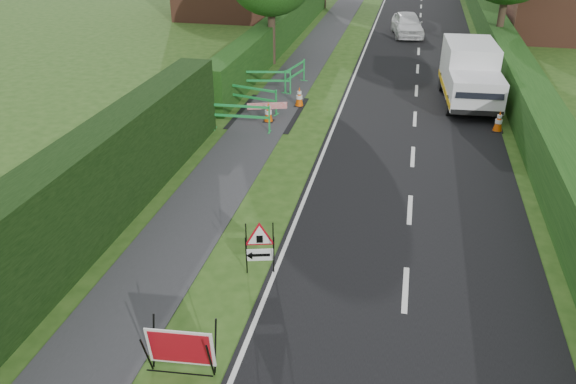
{
  "coord_description": "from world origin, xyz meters",
  "views": [
    {
      "loc": [
        2.11,
        -8.85,
        7.41
      ],
      "look_at": [
        -0.38,
        2.5,
        1.25
      ],
      "focal_mm": 35.0,
      "sensor_mm": 36.0,
      "label": 1
    }
  ],
  "objects_px": {
    "triangle_sign": "(258,244)",
    "hatchback_car": "(407,24)",
    "works_van": "(470,73)",
    "red_rect_sign": "(181,349)"
  },
  "relations": [
    {
      "from": "works_van",
      "to": "triangle_sign",
      "type": "bearing_deg",
      "value": -115.32
    },
    {
      "from": "red_rect_sign",
      "to": "works_van",
      "type": "bearing_deg",
      "value": 65.2
    },
    {
      "from": "red_rect_sign",
      "to": "works_van",
      "type": "height_order",
      "value": "works_van"
    },
    {
      "from": "red_rect_sign",
      "to": "triangle_sign",
      "type": "relative_size",
      "value": 1.1
    },
    {
      "from": "works_van",
      "to": "hatchback_car",
      "type": "bearing_deg",
      "value": 99.36
    },
    {
      "from": "red_rect_sign",
      "to": "works_van",
      "type": "xyz_separation_m",
      "value": [
        5.71,
        16.23,
        0.62
      ]
    },
    {
      "from": "hatchback_car",
      "to": "works_van",
      "type": "bearing_deg",
      "value": -86.31
    },
    {
      "from": "triangle_sign",
      "to": "works_van",
      "type": "height_order",
      "value": "works_van"
    },
    {
      "from": "triangle_sign",
      "to": "hatchback_car",
      "type": "xyz_separation_m",
      "value": [
        2.42,
        24.91,
        -0.09
      ]
    },
    {
      "from": "red_rect_sign",
      "to": "works_van",
      "type": "relative_size",
      "value": 0.24
    }
  ]
}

